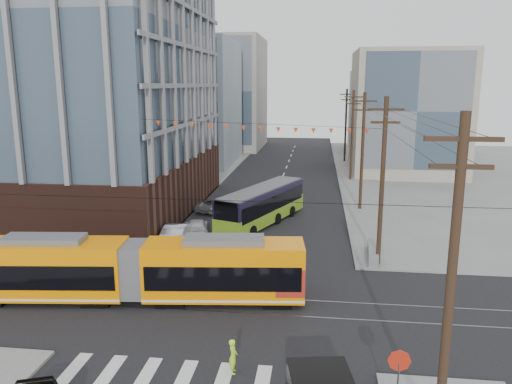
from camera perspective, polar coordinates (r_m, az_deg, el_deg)
ground at (r=24.33m, az=-4.33°, el=-16.63°), size 160.00×160.00×0.00m
office_building at (r=51.23m, az=-24.69°, el=14.05°), size 30.00×25.00×28.60m
bg_bldg_nw_near at (r=75.97m, az=-9.40°, el=10.04°), size 18.00×16.00×18.00m
bg_bldg_ne_near at (r=69.93m, az=16.85°, el=8.69°), size 14.00×14.00×16.00m
bg_bldg_nw_far at (r=94.67m, az=-4.19°, el=11.19°), size 16.00×18.00×20.00m
bg_bldg_ne_far at (r=90.02m, az=15.97°, el=8.79°), size 16.00×16.00×14.00m
utility_pole_near at (r=16.64m, az=21.29°, el=-10.66°), size 0.30×0.30×11.00m
utility_pole_far at (r=77.22m, az=10.21°, el=7.44°), size 0.30×0.30×11.00m
streetcar at (r=28.37m, az=-13.64°, el=-8.67°), size 18.57×4.55×3.55m
city_bus at (r=42.46m, az=0.71°, el=-1.50°), size 6.63×11.64×3.27m
parked_car_silver at (r=38.07m, az=-8.87°, el=-4.62°), size 1.69×4.75×1.56m
parked_car_white at (r=39.99m, az=-6.80°, el=-3.98°), size 2.63×4.50×1.22m
parked_car_grey at (r=47.08m, az=-4.66°, el=-1.41°), size 3.48×5.03×1.28m
pedestrian at (r=21.67m, az=-2.63°, el=-18.24°), size 0.46×0.61×1.50m
jersey_barrier at (r=35.18m, az=13.21°, el=-6.84°), size 1.27×4.26×0.84m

